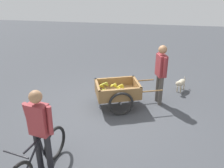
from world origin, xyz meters
name	(u,v)px	position (x,y,z in m)	size (l,w,h in m)	color
ground_plane	(108,113)	(0.00, 0.00, 0.00)	(24.00, 24.00, 0.00)	#3D3F44
fruit_cart	(117,92)	(-0.19, -0.35, 0.44)	(1.81, 1.27, 0.73)	olive
vendor_person	(161,70)	(-1.27, -0.74, 0.97)	(0.30, 0.51, 1.62)	#4C4742
bicycle	(39,160)	(0.81, 2.27, 0.35)	(0.52, 1.64, 0.85)	black
cyclist_person	(40,125)	(0.78, 2.12, 0.96)	(0.51, 0.27, 1.60)	black
dog	(181,83)	(-1.93, -1.57, 0.27)	(0.38, 0.61, 0.40)	beige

